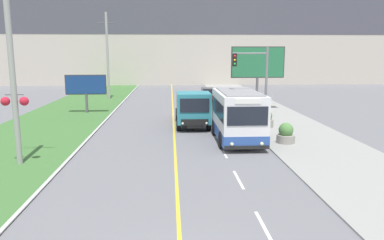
{
  "coord_description": "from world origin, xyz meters",
  "views": [
    {
      "loc": [
        -0.23,
        -7.89,
        5.57
      ],
      "look_at": [
        1.1,
        14.97,
        1.4
      ],
      "focal_mm": 35.0,
      "sensor_mm": 36.0,
      "label": 1
    }
  ],
  "objects_px": {
    "utility_pole_far": "(108,56)",
    "utility_pole_near": "(12,71)",
    "billboard_large": "(258,64)",
    "planter_round_near": "(286,134)",
    "planter_round_far": "(241,102)",
    "dump_truck": "(193,110)",
    "billboard_small": "(86,86)",
    "traffic_light_mast": "(256,81)",
    "city_bus": "(238,116)",
    "planter_round_third": "(252,110)",
    "planter_round_second": "(267,120)",
    "car_distant": "(209,95)"
  },
  "relations": [
    {
      "from": "city_bus",
      "to": "planter_round_second",
      "type": "height_order",
      "value": "city_bus"
    },
    {
      "from": "planter_round_near",
      "to": "city_bus",
      "type": "bearing_deg",
      "value": 164.41
    },
    {
      "from": "dump_truck",
      "to": "planter_round_near",
      "type": "height_order",
      "value": "dump_truck"
    },
    {
      "from": "utility_pole_far",
      "to": "planter_round_near",
      "type": "distance_m",
      "value": 27.59
    },
    {
      "from": "dump_truck",
      "to": "planter_round_second",
      "type": "xyz_separation_m",
      "value": [
        5.46,
        -0.58,
        -0.72
      ]
    },
    {
      "from": "billboard_small",
      "to": "planter_round_second",
      "type": "height_order",
      "value": "billboard_small"
    },
    {
      "from": "planter_round_second",
      "to": "utility_pole_far",
      "type": "bearing_deg",
      "value": 128.47
    },
    {
      "from": "planter_round_second",
      "to": "planter_round_third",
      "type": "xyz_separation_m",
      "value": [
        -0.03,
        4.91,
        -0.01
      ]
    },
    {
      "from": "utility_pole_near",
      "to": "planter_round_far",
      "type": "xyz_separation_m",
      "value": [
        14.63,
        18.12,
        -4.09
      ]
    },
    {
      "from": "dump_truck",
      "to": "utility_pole_far",
      "type": "height_order",
      "value": "utility_pole_far"
    },
    {
      "from": "utility_pole_near",
      "to": "planter_round_second",
      "type": "relative_size",
      "value": 8.06
    },
    {
      "from": "utility_pole_far",
      "to": "dump_truck",
      "type": "bearing_deg",
      "value": -62.94
    },
    {
      "from": "city_bus",
      "to": "utility_pole_near",
      "type": "xyz_separation_m",
      "value": [
        -11.8,
        -4.18,
        3.07
      ]
    },
    {
      "from": "car_distant",
      "to": "billboard_large",
      "type": "xyz_separation_m",
      "value": [
        3.87,
        -7.64,
        3.77
      ]
    },
    {
      "from": "traffic_light_mast",
      "to": "planter_round_near",
      "type": "bearing_deg",
      "value": -40.54
    },
    {
      "from": "utility_pole_near",
      "to": "planter_round_third",
      "type": "xyz_separation_m",
      "value": [
        14.69,
        13.21,
        -4.08
      ]
    },
    {
      "from": "utility_pole_near",
      "to": "utility_pole_far",
      "type": "height_order",
      "value": "utility_pole_far"
    },
    {
      "from": "billboard_large",
      "to": "city_bus",
      "type": "bearing_deg",
      "value": -108.11
    },
    {
      "from": "utility_pole_near",
      "to": "traffic_light_mast",
      "type": "bearing_deg",
      "value": 20.09
    },
    {
      "from": "utility_pole_near",
      "to": "planter_round_second",
      "type": "height_order",
      "value": "utility_pole_near"
    },
    {
      "from": "city_bus",
      "to": "utility_pole_near",
      "type": "relative_size",
      "value": 0.61
    },
    {
      "from": "billboard_small",
      "to": "traffic_light_mast",
      "type": "bearing_deg",
      "value": -40.99
    },
    {
      "from": "utility_pole_near",
      "to": "traffic_light_mast",
      "type": "height_order",
      "value": "utility_pole_near"
    },
    {
      "from": "traffic_light_mast",
      "to": "planter_round_far",
      "type": "height_order",
      "value": "traffic_light_mast"
    },
    {
      "from": "planter_round_near",
      "to": "dump_truck",
      "type": "bearing_deg",
      "value": 134.39
    },
    {
      "from": "city_bus",
      "to": "planter_round_near",
      "type": "bearing_deg",
      "value": -15.59
    },
    {
      "from": "planter_round_near",
      "to": "planter_round_far",
      "type": "bearing_deg",
      "value": 90.08
    },
    {
      "from": "dump_truck",
      "to": "traffic_light_mast",
      "type": "distance_m",
      "value": 6.07
    },
    {
      "from": "car_distant",
      "to": "billboard_large",
      "type": "bearing_deg",
      "value": -63.14
    },
    {
      "from": "utility_pole_far",
      "to": "planter_round_near",
      "type": "bearing_deg",
      "value": -58.11
    },
    {
      "from": "dump_truck",
      "to": "billboard_large",
      "type": "relative_size",
      "value": 1.13
    },
    {
      "from": "billboard_small",
      "to": "planter_round_far",
      "type": "height_order",
      "value": "billboard_small"
    },
    {
      "from": "car_distant",
      "to": "utility_pole_near",
      "type": "relative_size",
      "value": 0.43
    },
    {
      "from": "city_bus",
      "to": "billboard_small",
      "type": "xyz_separation_m",
      "value": [
        -11.94,
        12.04,
        0.88
      ]
    },
    {
      "from": "city_bus",
      "to": "planter_round_near",
      "type": "xyz_separation_m",
      "value": [
        2.85,
        -0.8,
        -1.0
      ]
    },
    {
      "from": "billboard_large",
      "to": "planter_round_near",
      "type": "distance_m",
      "value": 14.01
    },
    {
      "from": "utility_pole_far",
      "to": "planter_round_third",
      "type": "relative_size",
      "value": 8.31
    },
    {
      "from": "billboard_large",
      "to": "utility_pole_far",
      "type": "bearing_deg",
      "value": 148.23
    },
    {
      "from": "car_distant",
      "to": "planter_round_second",
      "type": "relative_size",
      "value": 3.49
    },
    {
      "from": "traffic_light_mast",
      "to": "planter_round_second",
      "type": "relative_size",
      "value": 4.78
    },
    {
      "from": "billboard_large",
      "to": "planter_round_near",
      "type": "xyz_separation_m",
      "value": [
        -1.28,
        -13.42,
        -3.83
      ]
    },
    {
      "from": "billboard_large",
      "to": "planter_round_near",
      "type": "relative_size",
      "value": 4.89
    },
    {
      "from": "utility_pole_far",
      "to": "utility_pole_near",
      "type": "bearing_deg",
      "value": -90.58
    },
    {
      "from": "dump_truck",
      "to": "utility_pole_near",
      "type": "bearing_deg",
      "value": -136.22
    },
    {
      "from": "utility_pole_far",
      "to": "planter_round_second",
      "type": "height_order",
      "value": "utility_pole_far"
    },
    {
      "from": "traffic_light_mast",
      "to": "billboard_large",
      "type": "relative_size",
      "value": 0.97
    },
    {
      "from": "planter_round_third",
      "to": "billboard_large",
      "type": "bearing_deg",
      "value": 71.07
    },
    {
      "from": "utility_pole_near",
      "to": "planter_round_third",
      "type": "height_order",
      "value": "utility_pole_near"
    },
    {
      "from": "dump_truck",
      "to": "utility_pole_far",
      "type": "distance_m",
      "value": 20.14
    },
    {
      "from": "car_distant",
      "to": "traffic_light_mast",
      "type": "bearing_deg",
      "value": -87.17
    }
  ]
}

